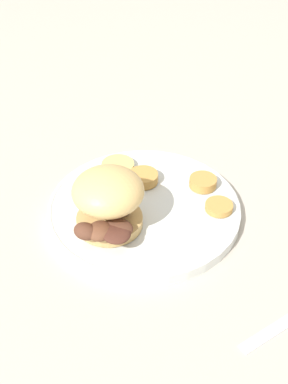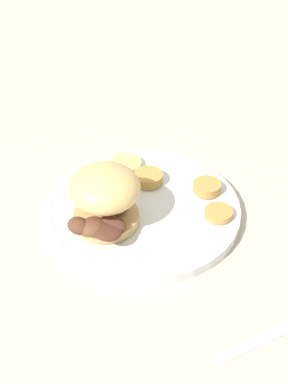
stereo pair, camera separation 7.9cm
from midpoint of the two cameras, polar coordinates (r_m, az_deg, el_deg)
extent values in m
plane|color=#B2A899|center=(0.82, 2.76, -2.46)|extent=(4.00, 4.00, 0.00)
cylinder|color=silver|center=(0.81, 2.78, -2.02)|extent=(0.29, 0.29, 0.02)
torus|color=silver|center=(0.81, 2.80, -1.65)|extent=(0.29, 0.29, 0.01)
cylinder|color=tan|center=(0.77, -1.14, -2.86)|extent=(0.10, 0.10, 0.01)
ellipsoid|color=brown|center=(0.77, -1.55, -1.31)|extent=(0.03, 0.03, 0.02)
ellipsoid|color=#563323|center=(0.74, -3.95, -3.75)|extent=(0.04, 0.04, 0.02)
ellipsoid|color=#4C281E|center=(0.73, -0.75, -4.21)|extent=(0.06, 0.06, 0.01)
ellipsoid|color=#563323|center=(0.76, -0.03, -1.90)|extent=(0.03, 0.04, 0.02)
ellipsoid|color=brown|center=(0.73, -2.40, -3.86)|extent=(0.05, 0.05, 0.02)
ellipsoid|color=#563323|center=(0.74, -0.31, -3.62)|extent=(0.05, 0.05, 0.02)
ellipsoid|color=#DBB26B|center=(0.74, -1.19, 0.32)|extent=(0.10, 0.10, 0.05)
cylinder|color=#BC8942|center=(0.85, 2.79, 1.45)|extent=(0.05, 0.05, 0.02)
cylinder|color=tan|center=(0.84, 0.54, 1.10)|extent=(0.05, 0.05, 0.01)
cylinder|color=#DBB766|center=(0.88, 0.58, 2.92)|extent=(0.05, 0.05, 0.01)
cylinder|color=#BC8942|center=(0.84, 9.43, 0.42)|extent=(0.04, 0.04, 0.01)
cylinder|color=#BC8942|center=(0.80, 10.79, -2.34)|extent=(0.04, 0.04, 0.01)
cube|color=silver|center=(0.68, 15.08, -15.35)|extent=(0.07, 0.10, 0.00)
camera|label=1|loc=(0.04, -87.14, 2.35)|focal=50.00mm
camera|label=2|loc=(0.04, 92.86, -2.35)|focal=50.00mm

